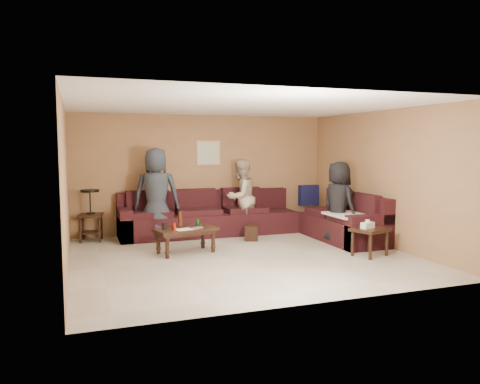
% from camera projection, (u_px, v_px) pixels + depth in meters
% --- Properties ---
extents(room, '(5.60, 5.50, 2.50)m').
position_uv_depth(room, '(243.00, 157.00, 7.68)').
color(room, '#B5AF99').
rests_on(room, ground).
extents(sectional_sofa, '(4.65, 2.90, 0.97)m').
position_uv_depth(sectional_sofa, '(255.00, 221.00, 9.51)').
color(sectional_sofa, '#331115').
rests_on(sectional_sofa, ground).
extents(coffee_table, '(1.14, 0.75, 0.72)m').
position_uv_depth(coffee_table, '(186.00, 232.00, 8.05)').
color(coffee_table, black).
rests_on(coffee_table, ground).
extents(end_table_left, '(0.51, 0.51, 1.01)m').
position_uv_depth(end_table_left, '(91.00, 214.00, 9.05)').
color(end_table_left, black).
rests_on(end_table_left, ground).
extents(side_table_right, '(0.70, 0.64, 0.62)m').
position_uv_depth(side_table_right, '(370.00, 232.00, 7.84)').
color(side_table_right, black).
rests_on(side_table_right, ground).
extents(waste_bin, '(0.33, 0.33, 0.30)m').
position_uv_depth(waste_bin, '(251.00, 233.00, 9.16)').
color(waste_bin, black).
rests_on(waste_bin, ground).
extents(wall_art, '(0.52, 0.04, 0.52)m').
position_uv_depth(wall_art, '(208.00, 153.00, 10.04)').
color(wall_art, tan).
rests_on(wall_art, ground).
extents(person_left, '(1.00, 0.78, 1.82)m').
position_uv_depth(person_left, '(156.00, 194.00, 9.12)').
color(person_left, '#282E37').
rests_on(person_left, ground).
extents(person_middle, '(0.95, 0.88, 1.57)m').
position_uv_depth(person_middle, '(241.00, 197.00, 9.71)').
color(person_middle, tan).
rests_on(person_middle, ground).
extents(person_right, '(0.64, 0.85, 1.56)m').
position_uv_depth(person_right, '(339.00, 203.00, 8.82)').
color(person_right, black).
rests_on(person_right, ground).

